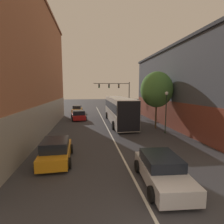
{
  "coord_description": "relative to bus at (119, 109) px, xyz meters",
  "views": [
    {
      "loc": [
        -2.3,
        -3.82,
        4.58
      ],
      "look_at": [
        0.71,
        17.54,
        1.8
      ],
      "focal_mm": 28.0,
      "sensor_mm": 36.0,
      "label": 1
    }
  ],
  "objects": [
    {
      "name": "building_right_storefront",
      "position": [
        10.38,
        -2.2,
        3.02
      ],
      "size": [
        10.05,
        23.13,
        9.72
      ],
      "color": "#4C515B",
      "rests_on": "ground_plane"
    },
    {
      "name": "bus",
      "position": [
        0.0,
        0.0,
        0.0
      ],
      "size": [
        2.93,
        12.88,
        3.49
      ],
      "rotation": [
        0.0,
        0.0,
        1.56
      ],
      "color": "silver",
      "rests_on": "ground_plane"
    },
    {
      "name": "parked_car_left_far",
      "position": [
        -6.27,
        -12.31,
        -1.27
      ],
      "size": [
        2.12,
        4.1,
        1.45
      ],
      "rotation": [
        0.0,
        0.0,
        1.61
      ],
      "color": "orange",
      "rests_on": "ground_plane"
    },
    {
      "name": "traffic_signal_gantry",
      "position": [
        1.94,
        12.39,
        2.59
      ],
      "size": [
        7.48,
        0.36,
        6.12
      ],
      "color": "#514C47",
      "rests_on": "ground_plane"
    },
    {
      "name": "lane_center_line",
      "position": [
        -1.92,
        -1.59,
        -1.96
      ],
      "size": [
        0.14,
        47.99,
        0.01
      ],
      "color": "silver",
      "rests_on": "ground_plane"
    },
    {
      "name": "parked_car_left_near",
      "position": [
        -5.63,
        3.49,
        -1.28
      ],
      "size": [
        2.55,
        4.45,
        1.43
      ],
      "rotation": [
        0.0,
        0.0,
        1.71
      ],
      "color": "red",
      "rests_on": "ground_plane"
    },
    {
      "name": "street_tree_near",
      "position": [
        3.75,
        -3.96,
        2.61
      ],
      "size": [
        3.75,
        3.38,
        6.64
      ],
      "color": "#4C3823",
      "rests_on": "ground_plane"
    },
    {
      "name": "hatchback_foreground",
      "position": [
        -0.68,
        -15.74,
        -1.3
      ],
      "size": [
        2.26,
        4.37,
        1.37
      ],
      "rotation": [
        0.0,
        0.0,
        1.51
      ],
      "color": "silver",
      "rests_on": "ground_plane"
    },
    {
      "name": "parked_car_left_mid",
      "position": [
        -6.26,
        11.83,
        -1.29
      ],
      "size": [
        2.13,
        4.05,
        1.42
      ],
      "rotation": [
        0.0,
        0.0,
        1.49
      ],
      "color": "orange",
      "rests_on": "ground_plane"
    },
    {
      "name": "building_left_brick",
      "position": [
        -11.75,
        -4.4,
        5.12
      ],
      "size": [
        6.97,
        25.71,
        13.94
      ],
      "color": "#A86647",
      "rests_on": "ground_plane"
    },
    {
      "name": "street_lamp",
      "position": [
        3.88,
        -6.32,
        0.85
      ],
      "size": [
        0.37,
        0.37,
        4.38
      ],
      "color": "#233323",
      "rests_on": "ground_plane"
    }
  ]
}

